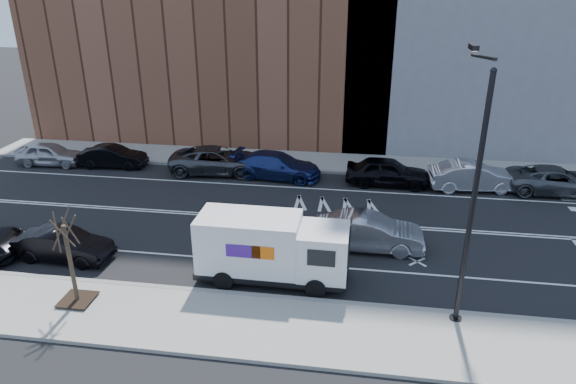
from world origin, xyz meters
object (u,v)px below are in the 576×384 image
(far_parked_b, at_px, (113,157))
(fedex_van, at_px, (271,248))
(far_parked_a, at_px, (50,154))
(driving_sedan, at_px, (369,232))

(far_parked_b, bearing_deg, fedex_van, -136.17)
(fedex_van, distance_m, far_parked_b, 17.14)
(far_parked_a, bearing_deg, far_parked_b, -89.77)
(far_parked_b, xyz_separation_m, driving_sedan, (16.40, -8.48, 0.11))
(far_parked_a, xyz_separation_m, far_parked_b, (4.24, 0.20, -0.04))
(far_parked_a, distance_m, far_parked_b, 4.25)
(far_parked_b, bearing_deg, far_parked_a, 89.60)
(driving_sedan, bearing_deg, far_parked_a, 68.06)
(fedex_van, distance_m, far_parked_a, 20.33)
(far_parked_a, xyz_separation_m, driving_sedan, (20.65, -8.28, 0.07))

